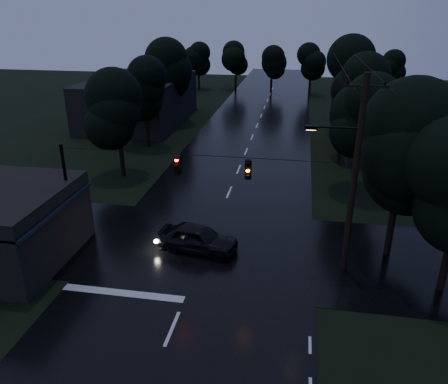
% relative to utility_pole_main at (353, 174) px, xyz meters
% --- Properties ---
extents(main_road, '(12.00, 120.00, 0.02)m').
position_rel_utility_pole_main_xyz_m(main_road, '(-7.41, 19.00, -5.26)').
color(main_road, black).
rests_on(main_road, ground).
extents(cross_street, '(60.00, 9.00, 0.02)m').
position_rel_utility_pole_main_xyz_m(cross_street, '(-7.41, 1.00, -5.26)').
color(cross_street, black).
rests_on(cross_street, ground).
extents(building_far_right, '(10.00, 14.00, 4.40)m').
position_rel_utility_pole_main_xyz_m(building_far_right, '(6.59, 23.00, -3.06)').
color(building_far_right, black).
rests_on(building_far_right, ground).
extents(building_far_left, '(10.00, 16.00, 5.00)m').
position_rel_utility_pole_main_xyz_m(building_far_left, '(-21.41, 29.00, -2.76)').
color(building_far_left, black).
rests_on(building_far_left, ground).
extents(utility_pole_main, '(3.50, 0.30, 10.00)m').
position_rel_utility_pole_main_xyz_m(utility_pole_main, '(0.00, 0.00, 0.00)').
color(utility_pole_main, black).
rests_on(utility_pole_main, ground).
extents(utility_pole_far, '(2.00, 0.30, 7.50)m').
position_rel_utility_pole_main_xyz_m(utility_pole_far, '(0.89, 17.00, -1.38)').
color(utility_pole_far, black).
rests_on(utility_pole_far, ground).
extents(anchor_pole_left, '(0.18, 0.18, 6.00)m').
position_rel_utility_pole_main_xyz_m(anchor_pole_left, '(-14.91, 0.00, -2.26)').
color(anchor_pole_left, black).
rests_on(anchor_pole_left, ground).
extents(span_signals, '(15.00, 0.37, 1.12)m').
position_rel_utility_pole_main_xyz_m(span_signals, '(-6.85, -0.01, -0.01)').
color(span_signals, black).
rests_on(span_signals, ground).
extents(tree_corner_near, '(4.48, 4.48, 9.44)m').
position_rel_utility_pole_main_xyz_m(tree_corner_near, '(2.59, 2.00, 0.74)').
color(tree_corner_near, black).
rests_on(tree_corner_near, ground).
extents(tree_left_a, '(3.92, 3.92, 8.26)m').
position_rel_utility_pole_main_xyz_m(tree_left_a, '(-16.41, 11.00, -0.02)').
color(tree_left_a, black).
rests_on(tree_left_a, ground).
extents(tree_left_b, '(4.20, 4.20, 8.85)m').
position_rel_utility_pole_main_xyz_m(tree_left_b, '(-17.01, 19.00, 0.36)').
color(tree_left_b, black).
rests_on(tree_left_b, ground).
extents(tree_left_c, '(4.48, 4.48, 9.44)m').
position_rel_utility_pole_main_xyz_m(tree_left_c, '(-17.61, 29.00, 0.74)').
color(tree_left_c, black).
rests_on(tree_left_c, ground).
extents(tree_right_a, '(4.20, 4.20, 8.85)m').
position_rel_utility_pole_main_xyz_m(tree_right_a, '(1.59, 11.00, 0.36)').
color(tree_right_a, black).
rests_on(tree_right_a, ground).
extents(tree_right_b, '(4.48, 4.48, 9.44)m').
position_rel_utility_pole_main_xyz_m(tree_right_b, '(2.19, 19.00, 0.74)').
color(tree_right_b, black).
rests_on(tree_right_b, ground).
extents(tree_right_c, '(4.76, 4.76, 10.03)m').
position_rel_utility_pole_main_xyz_m(tree_right_c, '(2.79, 29.00, 1.11)').
color(tree_right_c, black).
rests_on(tree_right_c, ground).
extents(car, '(4.71, 2.43, 1.53)m').
position_rel_utility_pole_main_xyz_m(car, '(-7.79, 0.57, -4.49)').
color(car, black).
rests_on(car, ground).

